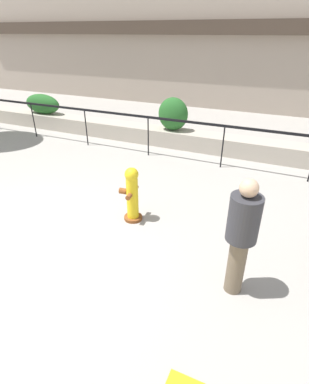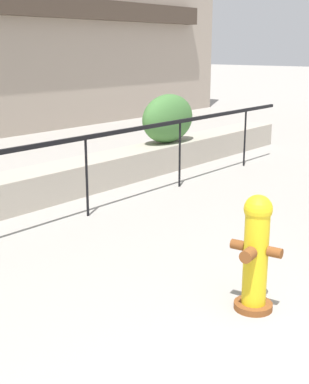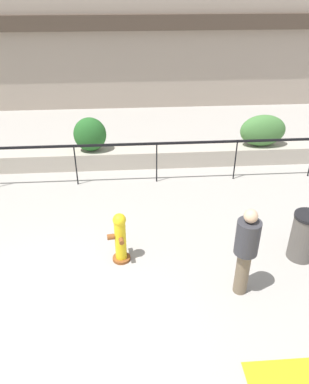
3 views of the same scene
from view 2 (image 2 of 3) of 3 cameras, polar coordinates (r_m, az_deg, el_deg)
hedge_bush_2 at (r=10.48m, az=1.46°, el=7.85°), size 1.35×0.65×0.94m
fire_hydrant at (r=4.86m, az=10.75°, el=-6.35°), size 0.45×0.48×1.08m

